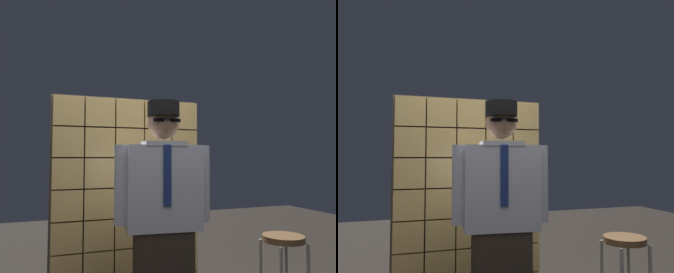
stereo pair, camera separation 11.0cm
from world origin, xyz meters
TOP-DOWN VIEW (x-y plane):
  - glass_block_wall at (0.00, 1.12)m, footprint 1.44×0.10m
  - standing_person at (0.06, 0.32)m, footprint 0.73×0.34m
  - bar_stool at (1.10, 0.27)m, footprint 0.34×0.34m

SIDE VIEW (x-z plane):
  - bar_stool at x=1.10m, z-range 0.19..0.95m
  - standing_person at x=0.06m, z-range 0.04..1.87m
  - glass_block_wall at x=0.00m, z-range -0.02..1.98m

